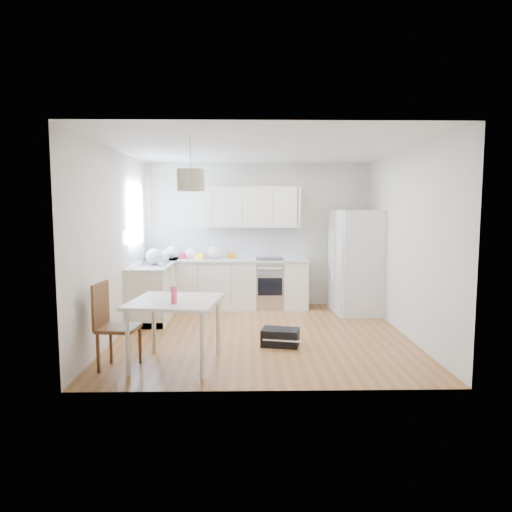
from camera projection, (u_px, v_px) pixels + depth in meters
The scene contains 29 objects.
floor at pixel (262, 334), 6.74m from camera, with size 4.20×4.20×0.00m, color brown.
ceiling at pixel (262, 148), 6.46m from camera, with size 4.20×4.20×0.00m, color white.
wall_back at pixel (258, 235), 8.69m from camera, with size 4.20×4.20×0.00m, color beige.
wall_left at pixel (116, 243), 6.56m from camera, with size 4.20×4.20×0.00m, color beige.
wall_right at pixel (406, 243), 6.64m from camera, with size 4.20×4.20×0.00m, color beige.
window_glassblock at pixel (136, 214), 7.66m from camera, with size 0.02×1.00×1.00m, color #BFE0F9.
cabinets_back at pixel (226, 285), 8.47m from camera, with size 3.00×0.60×0.88m, color silver.
cabinets_left at pixel (155, 291), 7.86m from camera, with size 0.60×1.80×0.88m, color silver.
counter_back at pixel (226, 260), 8.43m from camera, with size 3.02×0.64×0.04m, color #A2A4A6.
counter_left at pixel (155, 264), 7.81m from camera, with size 0.64×1.82×0.04m, color #A2A4A6.
backsplash_back at pixel (227, 242), 8.69m from camera, with size 3.00×0.01×0.58m, color white.
backsplash_left at pixel (137, 246), 7.77m from camera, with size 0.01×1.80×0.58m, color white.
upper_cabinets at pixel (250, 207), 8.47m from camera, with size 1.70×0.32×0.75m, color silver.
range_oven at pixel (269, 284), 8.49m from camera, with size 0.50×0.61×0.88m, color #B1B3B6, non-canonical shape.
sink at pixel (154, 264), 7.76m from camera, with size 0.50×0.80×0.16m, color #B1B3B6, non-canonical shape.
refrigerator at pixel (357, 262), 8.02m from camera, with size 0.87×0.91×1.82m, color white, non-canonical shape.
dining_table at pixel (175, 307), 5.35m from camera, with size 1.13×1.13×0.79m.
dining_chair at pixel (119, 326), 5.27m from camera, with size 0.42×0.42×1.01m, color #462715, non-canonical shape.
drink_bottle at pixel (174, 293), 5.12m from camera, with size 0.07×0.07×0.23m, color #EC4166.
gym_bag at pixel (280, 337), 6.18m from camera, with size 0.49×0.32×0.23m, color black.
pendant_lamp at pixel (191, 180), 5.27m from camera, with size 0.32×0.32×0.25m, color beige.
grocery_bag_a at pixel (172, 252), 8.45m from camera, with size 0.26×0.22×0.24m, color white.
grocery_bag_b at pixel (191, 253), 8.45m from camera, with size 0.23×0.19×0.21m, color white.
grocery_bag_c at pixel (214, 252), 8.50m from camera, with size 0.25×0.21×0.23m, color white.
grocery_bag_d at pixel (163, 256), 7.99m from camera, with size 0.21×0.18×0.19m, color white.
grocery_bag_e at pixel (154, 256), 7.61m from camera, with size 0.30×0.25×0.27m, color white.
snack_orange at pixel (232, 256), 8.48m from camera, with size 0.14×0.09×0.10m, color orange.
snack_yellow at pixel (199, 256), 8.35m from camera, with size 0.16×0.10×0.11m, color yellow.
snack_red at pixel (185, 256), 8.48m from camera, with size 0.15×0.09×0.10m, color red.
Camera 1 is at (-0.21, -6.58, 1.86)m, focal length 32.00 mm.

